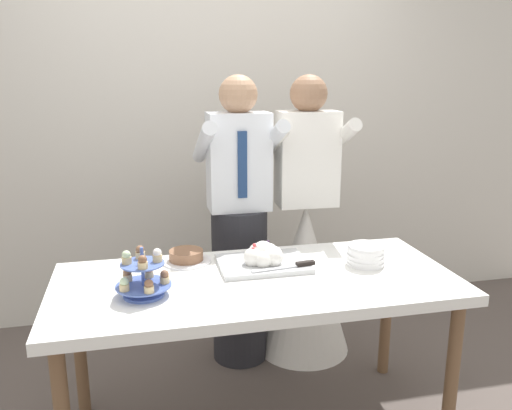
% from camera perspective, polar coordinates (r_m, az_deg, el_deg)
% --- Properties ---
extents(rear_wall, '(5.20, 0.10, 2.90)m').
position_cam_1_polar(rear_wall, '(3.63, -5.12, 10.64)').
color(rear_wall, beige).
rests_on(rear_wall, ground_plane).
extents(dessert_table, '(1.80, 0.80, 0.78)m').
position_cam_1_polar(dessert_table, '(2.42, 0.05, -9.51)').
color(dessert_table, white).
rests_on(dessert_table, ground_plane).
extents(cupcake_stand, '(0.23, 0.23, 0.21)m').
position_cam_1_polar(cupcake_stand, '(2.24, -12.09, -7.56)').
color(cupcake_stand, '#4C66B2').
rests_on(cupcake_stand, dessert_table).
extents(main_cake_tray, '(0.44, 0.31, 0.12)m').
position_cam_1_polar(main_cake_tray, '(2.52, 0.84, -5.73)').
color(main_cake_tray, silver).
rests_on(main_cake_tray, dessert_table).
extents(plate_stack, '(0.18, 0.18, 0.10)m').
position_cam_1_polar(plate_stack, '(2.59, 11.75, -5.28)').
color(plate_stack, white).
rests_on(plate_stack, dessert_table).
extents(round_cake, '(0.24, 0.24, 0.06)m').
position_cam_1_polar(round_cake, '(2.60, -7.54, -5.56)').
color(round_cake, white).
rests_on(round_cake, dessert_table).
extents(person_groom, '(0.46, 0.49, 1.66)m').
position_cam_1_polar(person_groom, '(3.03, -1.81, -3.59)').
color(person_groom, '#232328').
rests_on(person_groom, ground_plane).
extents(person_bride, '(0.56, 0.56, 1.66)m').
position_cam_1_polar(person_bride, '(3.19, 5.27, -5.83)').
color(person_bride, white).
rests_on(person_bride, ground_plane).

